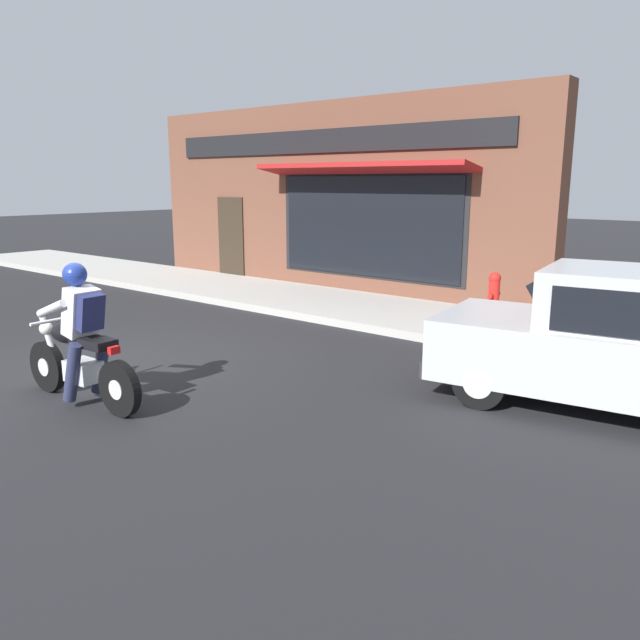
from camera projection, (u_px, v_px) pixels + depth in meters
ground_plane at (114, 368)px, 8.51m from camera, size 80.00×80.00×0.00m
sidewalk_curb at (238, 290)px, 14.24m from camera, size 2.60×22.00×0.14m
storefront_building at (328, 199)px, 14.08m from camera, size 1.25×10.60×4.20m
motorcycle_with_rider at (80, 346)px, 7.00m from camera, size 0.57×2.02×1.62m
car_hatchback at (616, 343)px, 6.80m from camera, size 2.14×3.97×1.57m
fire_hydrant at (494, 299)px, 10.39m from camera, size 0.36×0.24×0.88m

